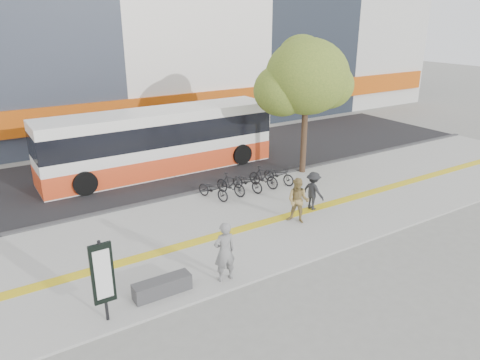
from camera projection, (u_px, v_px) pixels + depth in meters
ground at (223, 253)px, 14.69m from camera, size 120.00×120.00×0.00m
sidewalk at (201, 234)px, 15.87m from camera, size 40.00×7.00×0.08m
tactile_strip at (208, 238)px, 15.45m from camera, size 40.00×0.45×0.01m
street at (128, 174)px, 21.82m from camera, size 40.00×8.00×0.06m
curb at (161, 200)px, 18.63m from camera, size 40.00×0.25×0.14m
bench at (162, 287)px, 12.33m from camera, size 1.60×0.45×0.45m
signboard at (103, 275)px, 10.91m from camera, size 0.55×0.10×2.20m
street_tree at (305, 78)px, 20.57m from camera, size 4.40×3.80×6.31m
bus at (160, 143)px, 21.69m from camera, size 11.19×2.65×2.98m
bicycle_row at (247, 181)px, 19.48m from camera, size 4.40×1.70×0.93m
seated_woman at (224, 252)px, 12.78m from camera, size 0.67×0.46×1.79m
pedestrian_tan at (298, 201)px, 16.40m from camera, size 0.99×1.03×1.68m
pedestrian_dark at (313, 191)px, 17.54m from camera, size 0.72×1.06×1.52m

